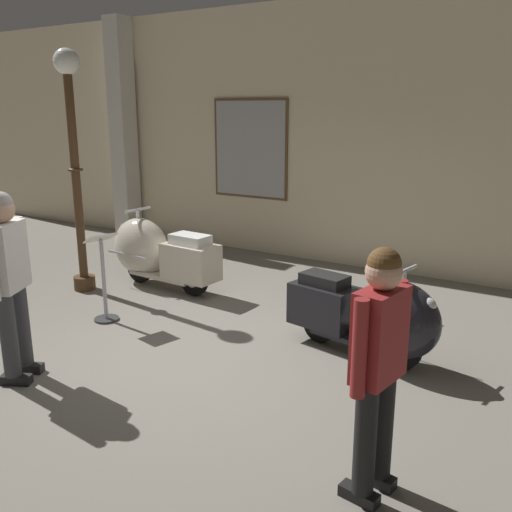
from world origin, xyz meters
name	(u,v)px	position (x,y,z in m)	size (l,w,h in m)	color
ground_plane	(195,355)	(0.00, 0.00, 0.00)	(60.00, 60.00, 0.00)	slate
showroom_back_wall	(345,136)	(-0.16, 3.93, 1.95)	(18.00, 0.63, 3.91)	beige
scooter_0	(156,252)	(-1.80, 1.48, 0.47)	(1.73, 0.60, 1.04)	black
scooter_1	(374,316)	(1.51, 0.84, 0.44)	(1.63, 0.72, 0.96)	black
lamppost	(74,153)	(-2.52, 0.86, 1.80)	(0.32, 0.32, 3.05)	#472D19
visitor_0	(9,274)	(-1.03, -1.20, 0.97)	(0.39, 0.52, 1.68)	black
visitor_1	(378,358)	(2.20, -1.03, 0.92)	(0.30, 0.53, 1.60)	black
info_stanchion	(104,285)	(-1.44, 0.21, 0.42)	(0.30, 0.37, 1.02)	#333338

